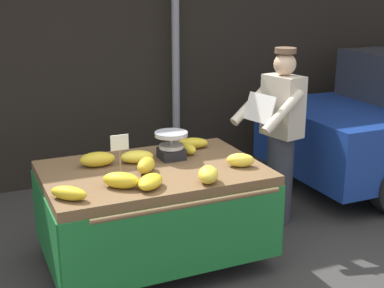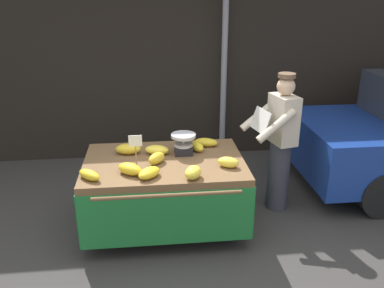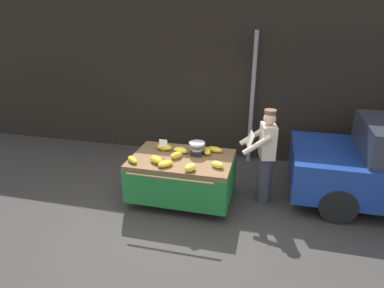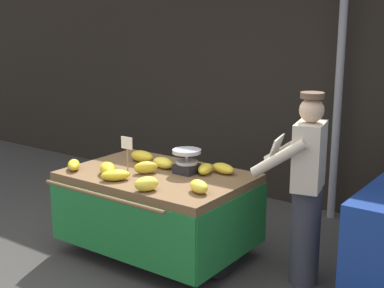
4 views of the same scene
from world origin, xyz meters
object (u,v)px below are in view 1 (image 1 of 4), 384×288
object	(u,v)px
banana_bunch_1	(150,182)
vendor_person	(280,136)
banana_bunch_0	(121,180)
banana_bunch_7	(185,148)
banana_cart	(153,193)
banana_bunch_5	(208,175)
weighing_scale	(171,145)
banana_bunch_8	(193,143)
banana_bunch_9	(137,157)
street_pole	(176,59)
banana_bunch_2	(146,165)
banana_bunch_3	(97,159)
price_sign	(120,147)
banana_bunch_6	(69,193)
banana_bunch_4	(240,160)

from	to	relation	value
banana_bunch_1	vendor_person	world-z (taller)	vendor_person
banana_bunch_0	banana_bunch_7	size ratio (longest dim) A/B	1.15
banana_cart	banana_bunch_5	world-z (taller)	banana_bunch_5
banana_bunch_0	vendor_person	bearing A→B (deg)	19.41
banana_bunch_1	weighing_scale	bearing A→B (deg)	55.79
banana_bunch_8	banana_bunch_9	world-z (taller)	banana_bunch_9
banana_cart	banana_bunch_1	size ratio (longest dim) A/B	6.62
street_pole	banana_bunch_2	size ratio (longest dim) A/B	12.11
street_pole	banana_bunch_3	bearing A→B (deg)	-128.72
vendor_person	banana_bunch_5	bearing A→B (deg)	-145.41
banana_cart	price_sign	distance (m)	0.56
vendor_person	banana_bunch_2	bearing A→B (deg)	-165.61
banana_cart	banana_bunch_6	bearing A→B (deg)	-152.82
street_pole	banana_bunch_1	bearing A→B (deg)	-116.17
price_sign	banana_bunch_7	size ratio (longest dim) A/B	1.39
banana_bunch_1	banana_bunch_3	xyz separation A→B (m)	(-0.23, 0.64, 0.01)
banana_cart	banana_bunch_9	world-z (taller)	banana_bunch_9
weighing_scale	banana_bunch_8	bearing A→B (deg)	35.29
vendor_person	banana_bunch_6	bearing A→B (deg)	-162.16
weighing_scale	banana_bunch_4	size ratio (longest dim) A/B	1.24
street_pole	banana_bunch_1	world-z (taller)	street_pole
street_pole	banana_bunch_4	distance (m)	2.33
banana_cart	vendor_person	xyz separation A→B (m)	(1.41, 0.31, 0.24)
banana_bunch_2	banana_bunch_8	distance (m)	0.75
banana_bunch_5	vendor_person	distance (m)	1.38
street_pole	banana_bunch_0	world-z (taller)	street_pole
banana_bunch_5	banana_bunch_6	world-z (taller)	banana_bunch_5
weighing_scale	vendor_person	size ratio (longest dim) A/B	0.16
weighing_scale	banana_bunch_1	world-z (taller)	weighing_scale
banana_bunch_3	banana_bunch_5	size ratio (longest dim) A/B	1.32
banana_bunch_4	vendor_person	bearing A→B (deg)	36.96
banana_bunch_7	banana_bunch_3	bearing A→B (deg)	-178.56
street_pole	vendor_person	distance (m)	1.81
price_sign	vendor_person	world-z (taller)	vendor_person
banana_bunch_7	banana_bunch_6	bearing A→B (deg)	-150.77
weighing_scale	banana_bunch_1	bearing A→B (deg)	-124.21
banana_bunch_2	banana_bunch_8	world-z (taller)	banana_bunch_2
banana_bunch_1	banana_bunch_8	xyz separation A→B (m)	(0.68, 0.78, -0.00)
banana_bunch_4	banana_bunch_0	bearing A→B (deg)	-176.36
banana_cart	banana_bunch_7	distance (m)	0.53
banana_bunch_4	banana_bunch_9	bearing A→B (deg)	149.77
banana_bunch_4	banana_bunch_7	distance (m)	0.57
banana_bunch_7	banana_bunch_8	world-z (taller)	banana_bunch_7
banana_bunch_6	banana_bunch_0	bearing A→B (deg)	10.53
banana_bunch_8	street_pole	bearing A→B (deg)	72.90
banana_bunch_8	banana_bunch_9	size ratio (longest dim) A/B	1.02
weighing_scale	banana_bunch_9	bearing A→B (deg)	177.62
banana_cart	banana_bunch_7	world-z (taller)	banana_bunch_7
weighing_scale	banana_bunch_4	world-z (taller)	weighing_scale
banana_bunch_8	banana_bunch_1	bearing A→B (deg)	-131.05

